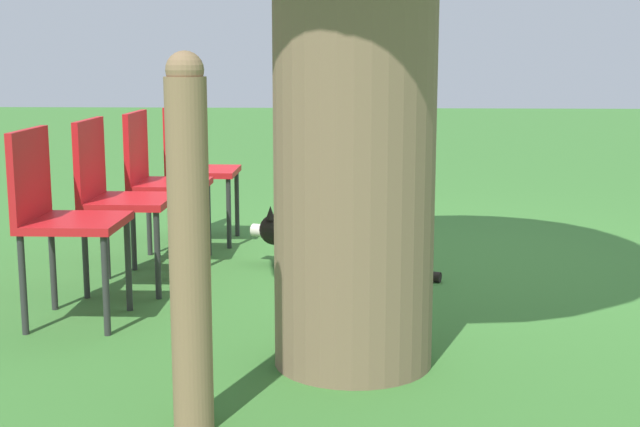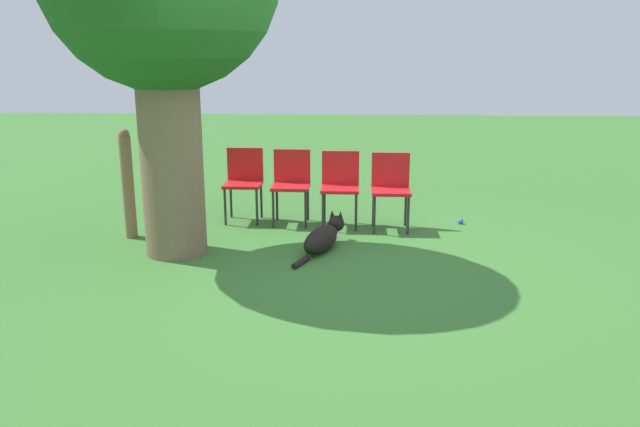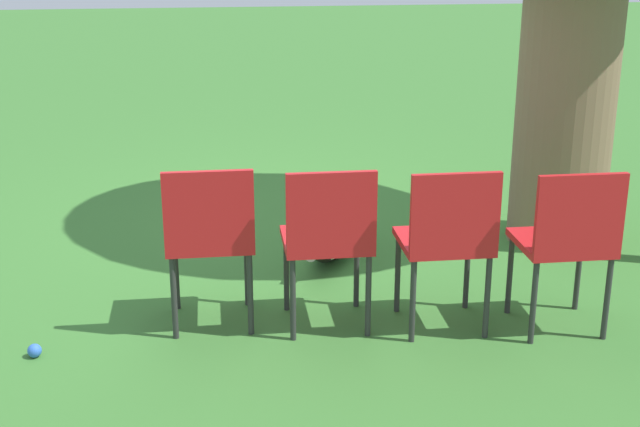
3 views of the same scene
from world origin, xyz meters
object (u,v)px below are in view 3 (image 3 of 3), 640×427
object	(u,v)px
red_chair_0	(210,233)
red_chair_3	(568,237)
red_chair_1	(328,234)
tennis_ball	(35,351)
dog	(330,238)
red_chair_2	(448,236)

from	to	relation	value
red_chair_0	red_chair_3	xyz separation A→B (m)	(0.27, 1.76, 0.00)
red_chair_1	red_chair_0	bearing A→B (deg)	81.03
tennis_ball	red_chair_1	bearing A→B (deg)	95.39
tennis_ball	red_chair_0	bearing A→B (deg)	104.75
red_chair_1	tennis_ball	world-z (taller)	red_chair_1
red_chair_0	tennis_ball	xyz separation A→B (m)	(0.23, -0.86, -0.48)
red_chair_1	tennis_ball	size ratio (longest dim) A/B	12.86
dog	tennis_ball	bearing A→B (deg)	-33.01
red_chair_1	red_chair_3	world-z (taller)	same
red_chair_3	tennis_ball	world-z (taller)	red_chair_3
dog	red_chair_1	distance (m)	1.06
red_chair_1	red_chair_2	distance (m)	0.59
red_chair_0	red_chair_2	xyz separation A→B (m)	(0.18, 1.17, 0.00)
dog	red_chair_0	size ratio (longest dim) A/B	1.23
red_chair_2	tennis_ball	bearing A→B (deg)	91.07
red_chair_1	red_chair_2	size ratio (longest dim) A/B	1.00
red_chair_0	red_chair_2	size ratio (longest dim) A/B	1.00
red_chair_2	red_chair_3	size ratio (longest dim) A/B	1.00
red_chair_2	red_chair_0	bearing A→B (deg)	81.03
red_chair_0	red_chair_3	size ratio (longest dim) A/B	1.00
red_chair_0	red_chair_2	world-z (taller)	same
red_chair_0	tennis_ball	world-z (taller)	red_chair_0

